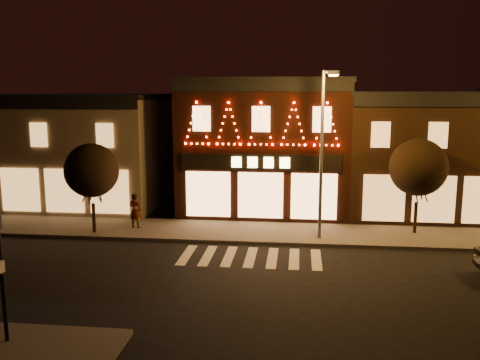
# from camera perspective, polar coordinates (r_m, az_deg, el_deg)

# --- Properties ---
(ground) EXTENTS (120.00, 120.00, 0.00)m
(ground) POSITION_cam_1_polar(r_m,az_deg,el_deg) (20.63, 0.12, -11.90)
(ground) COLOR black
(ground) RESTS_ON ground
(sidewalk_far) EXTENTS (44.00, 4.00, 0.15)m
(sidewalk_far) POSITION_cam_1_polar(r_m,az_deg,el_deg) (28.08, 6.02, -5.80)
(sidewalk_far) COLOR #47423D
(sidewalk_far) RESTS_ON ground
(building_left) EXTENTS (12.20, 8.28, 7.30)m
(building_left) POSITION_cam_1_polar(r_m,az_deg,el_deg) (36.54, -18.04, 3.17)
(building_left) COLOR #7E6C59
(building_left) RESTS_ON ground
(building_pulp) EXTENTS (10.20, 8.34, 8.30)m
(building_pulp) POSITION_cam_1_polar(r_m,az_deg,el_deg) (33.26, 2.79, 3.89)
(building_pulp) COLOR black
(building_pulp) RESTS_ON ground
(building_right_a) EXTENTS (9.20, 8.28, 7.50)m
(building_right_a) POSITION_cam_1_polar(r_m,az_deg,el_deg) (34.06, 18.96, 2.83)
(building_right_a) COLOR #341F12
(building_right_a) RESTS_ON ground
(streetlamp_mid) EXTENTS (0.75, 1.92, 8.38)m
(streetlamp_mid) POSITION_cam_1_polar(r_m,az_deg,el_deg) (26.03, 9.04, 4.09)
(streetlamp_mid) COLOR #59595E
(streetlamp_mid) RESTS_ON sidewalk_far
(tree_left) EXTENTS (2.83, 2.83, 4.72)m
(tree_left) POSITION_cam_1_polar(r_m,az_deg,el_deg) (28.31, -15.86, 1.01)
(tree_left) COLOR black
(tree_left) RESTS_ON sidewalk_far
(tree_right) EXTENTS (2.98, 2.98, 4.98)m
(tree_right) POSITION_cam_1_polar(r_m,az_deg,el_deg) (28.62, 18.85, 1.30)
(tree_right) COLOR black
(tree_right) RESTS_ON sidewalk_far
(pedestrian) EXTENTS (0.79, 0.61, 1.91)m
(pedestrian) POSITION_cam_1_polar(r_m,az_deg,el_deg) (29.13, -11.35, -3.27)
(pedestrian) COLOR gray
(pedestrian) RESTS_ON sidewalk_far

